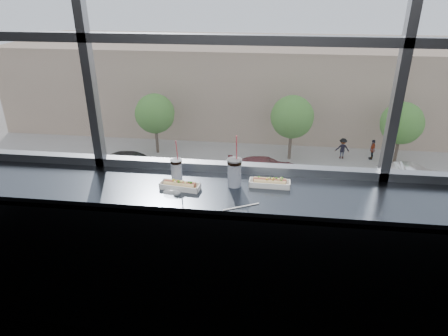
# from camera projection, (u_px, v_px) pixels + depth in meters

# --- Properties ---
(wall_back_lower) EXTENTS (6.00, 0.00, 6.00)m
(wall_back_lower) POSITION_uv_depth(u_px,v_px,m) (236.00, 236.00, 3.07)
(wall_back_lower) COLOR black
(wall_back_lower) RESTS_ON ground
(counter) EXTENTS (6.00, 0.55, 0.06)m
(counter) POSITION_uv_depth(u_px,v_px,m) (232.00, 193.00, 2.60)
(counter) COLOR #444B54
(counter) RESTS_ON ground
(counter_fascia) EXTENTS (6.00, 0.04, 1.04)m
(counter_fascia) POSITION_uv_depth(u_px,v_px,m) (228.00, 282.00, 2.59)
(counter_fascia) COLOR #444B54
(counter_fascia) RESTS_ON ground
(hotdog_tray_left) EXTENTS (0.27, 0.12, 0.06)m
(hotdog_tray_left) POSITION_uv_depth(u_px,v_px,m) (180.00, 185.00, 2.59)
(hotdog_tray_left) COLOR white
(hotdog_tray_left) RESTS_ON counter
(hotdog_tray_right) EXTENTS (0.27, 0.09, 0.07)m
(hotdog_tray_right) POSITION_uv_depth(u_px,v_px,m) (270.00, 182.00, 2.62)
(hotdog_tray_right) COLOR white
(hotdog_tray_right) RESTS_ON counter
(soda_cup_left) EXTENTS (0.08, 0.08, 0.30)m
(soda_cup_left) POSITION_uv_depth(u_px,v_px,m) (177.00, 169.00, 2.67)
(soda_cup_left) COLOR white
(soda_cup_left) RESTS_ON counter
(soda_cup_right) EXTENTS (0.10, 0.10, 0.36)m
(soda_cup_right) POSITION_uv_depth(u_px,v_px,m) (234.00, 171.00, 2.59)
(soda_cup_right) COLOR white
(soda_cup_right) RESTS_ON counter
(loose_straw) EXTENTS (0.21, 0.11, 0.01)m
(loose_straw) POSITION_uv_depth(u_px,v_px,m) (241.00, 207.00, 2.38)
(loose_straw) COLOR white
(loose_straw) RESTS_ON counter
(wrapper) EXTENTS (0.11, 0.08, 0.03)m
(wrapper) POSITION_uv_depth(u_px,v_px,m) (172.00, 192.00, 2.53)
(wrapper) COLOR silver
(wrapper) RESTS_ON counter
(plaza_ground) EXTENTS (120.00, 120.00, 0.00)m
(plaza_ground) POSITION_uv_depth(u_px,v_px,m) (270.00, 106.00, 47.06)
(plaza_ground) COLOR gray
(plaza_ground) RESTS_ON ground
(street_asphalt) EXTENTS (80.00, 10.00, 0.06)m
(street_asphalt) POSITION_uv_depth(u_px,v_px,m) (263.00, 207.00, 25.93)
(street_asphalt) COLOR black
(street_asphalt) RESTS_ON plaza_ground
(far_sidewalk) EXTENTS (80.00, 6.00, 0.04)m
(far_sidewalk) POSITION_uv_depth(u_px,v_px,m) (267.00, 158.00, 33.12)
(far_sidewalk) COLOR gray
(far_sidewalk) RESTS_ON plaza_ground
(far_building) EXTENTS (50.00, 14.00, 8.00)m
(far_building) POSITION_uv_depth(u_px,v_px,m) (271.00, 83.00, 40.42)
(far_building) COLOR tan
(far_building) RESTS_ON plaza_ground
(car_near_c) EXTENTS (2.68, 5.88, 1.92)m
(car_near_c) POSITION_uv_depth(u_px,v_px,m) (296.00, 230.00, 21.71)
(car_near_c) COLOR maroon
(car_near_c) RESTS_ON street_asphalt
(car_near_d) EXTENTS (3.30, 6.38, 2.04)m
(car_near_d) POSITION_uv_depth(u_px,v_px,m) (425.00, 238.00, 20.94)
(car_near_d) COLOR #FFFAC6
(car_near_d) RESTS_ON street_asphalt
(car_far_c) EXTENTS (2.94, 6.48, 2.12)m
(car_far_c) POSITION_uv_depth(u_px,v_px,m) (413.00, 173.00, 27.91)
(car_far_c) COLOR white
(car_far_c) RESTS_ON street_asphalt
(car_near_b) EXTENTS (3.53, 6.72, 2.14)m
(car_near_b) POSITION_uv_depth(u_px,v_px,m) (161.00, 220.00, 22.50)
(car_near_b) COLOR black
(car_near_b) RESTS_ON street_asphalt
(car_far_b) EXTENTS (3.54, 6.74, 2.15)m
(car_far_b) POSITION_uv_depth(u_px,v_px,m) (266.00, 166.00, 29.06)
(car_far_b) COLOR maroon
(car_far_b) RESTS_ON street_asphalt
(car_far_a) EXTENTS (3.09, 6.28, 2.02)m
(car_far_a) POSITION_uv_depth(u_px,v_px,m) (133.00, 160.00, 30.20)
(car_far_a) COLOR black
(car_far_a) RESTS_ON street_asphalt
(pedestrian_d) EXTENTS (0.68, 0.90, 2.03)m
(pedestrian_d) POSITION_uv_depth(u_px,v_px,m) (373.00, 148.00, 32.41)
(pedestrian_d) COLOR #66605B
(pedestrian_d) RESTS_ON far_sidewalk
(pedestrian_c) EXTENTS (0.93, 0.70, 2.09)m
(pedestrian_c) POSITION_uv_depth(u_px,v_px,m) (343.00, 146.00, 32.58)
(pedestrian_c) COLOR #66605B
(pedestrian_c) RESTS_ON far_sidewalk
(tree_left) EXTENTS (3.27, 3.27, 5.12)m
(tree_left) POSITION_uv_depth(u_px,v_px,m) (155.00, 114.00, 32.69)
(tree_left) COLOR #47382B
(tree_left) RESTS_ON far_sidewalk
(tree_center) EXTENTS (3.42, 3.42, 5.34)m
(tree_center) POSITION_uv_depth(u_px,v_px,m) (292.00, 117.00, 31.39)
(tree_center) COLOR #47382B
(tree_center) RESTS_ON far_sidewalk
(tree_right) EXTENTS (3.27, 3.27, 5.10)m
(tree_right) POSITION_uv_depth(u_px,v_px,m) (402.00, 123.00, 30.53)
(tree_right) COLOR #47382B
(tree_right) RESTS_ON far_sidewalk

